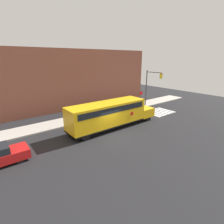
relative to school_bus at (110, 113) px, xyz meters
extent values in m
plane|color=black|center=(-0.92, -1.55, -1.76)|extent=(60.00, 60.00, 0.00)
cube|color=#B2ADA3|center=(-0.92, 4.95, -1.69)|extent=(44.00, 3.00, 0.15)
cube|color=brown|center=(-0.92, 11.45, 2.81)|extent=(32.00, 4.00, 9.14)
cube|color=white|center=(7.91, 0.45, -1.76)|extent=(0.50, 3.20, 0.01)
cube|color=white|center=(8.61, 0.45, -1.76)|extent=(0.50, 3.20, 0.01)
cube|color=white|center=(9.31, 0.45, -1.76)|extent=(0.50, 3.20, 0.01)
cube|color=white|center=(10.01, 0.45, -1.76)|extent=(0.50, 3.20, 0.01)
cube|color=white|center=(10.71, 0.45, -1.76)|extent=(0.50, 3.20, 0.01)
cube|color=white|center=(11.41, 0.45, -1.76)|extent=(0.50, 3.20, 0.01)
cube|color=yellow|center=(-0.40, 0.00, 0.00)|extent=(9.40, 2.50, 2.62)
cube|color=yellow|center=(5.34, 0.00, -0.75)|extent=(2.09, 2.50, 1.11)
cube|color=black|center=(-0.40, 0.00, -1.23)|extent=(9.40, 2.54, 0.16)
cube|color=black|center=(-0.40, 0.00, 0.76)|extent=(8.64, 2.53, 0.64)
cylinder|color=red|center=(2.18, -1.29, -0.13)|extent=(0.44, 0.02, 0.44)
cylinder|color=black|center=(5.24, 1.08, -1.26)|extent=(1.00, 0.30, 1.00)
cylinder|color=black|center=(5.24, -1.08, -1.26)|extent=(1.00, 0.30, 1.00)
cylinder|color=black|center=(-3.90, 1.08, -1.26)|extent=(1.00, 0.30, 1.00)
cylinder|color=black|center=(-3.90, -1.08, -1.26)|extent=(1.00, 0.30, 1.00)
cylinder|color=black|center=(-9.84, 0.18, -1.44)|extent=(0.64, 0.22, 0.64)
cylinder|color=black|center=(-9.84, -1.37, -1.44)|extent=(0.64, 0.22, 0.64)
cylinder|color=#38383A|center=(9.22, 3.90, -0.54)|extent=(0.07, 0.07, 2.45)
cylinder|color=red|center=(9.22, 3.85, 0.65)|extent=(0.64, 0.03, 0.64)
cylinder|color=#38383A|center=(10.72, 4.18, 1.20)|extent=(0.16, 0.16, 5.92)
cylinder|color=#38383A|center=(10.72, 2.74, 3.91)|extent=(0.10, 2.88, 0.10)
cube|color=yellow|center=(10.72, 1.40, 3.46)|extent=(0.28, 0.28, 0.80)
cylinder|color=red|center=(10.72, 1.25, 3.72)|extent=(0.18, 0.02, 0.18)
cylinder|color=#EAB214|center=(10.72, 1.25, 3.46)|extent=(0.18, 0.02, 0.18)
cylinder|color=green|center=(10.72, 1.25, 3.20)|extent=(0.18, 0.02, 0.18)
camera|label=1|loc=(-11.50, -15.03, 6.03)|focal=28.00mm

